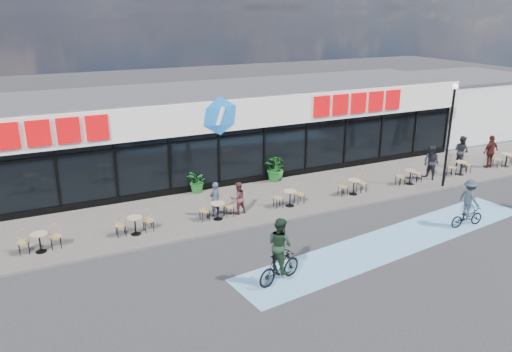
# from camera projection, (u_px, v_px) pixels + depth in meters

# --- Properties ---
(ground) EXTENTS (120.00, 120.00, 0.00)m
(ground) POSITION_uv_depth(u_px,v_px,m) (286.00, 246.00, 19.17)
(ground) COLOR #28282B
(ground) RESTS_ON ground
(sidewalk) EXTENTS (44.00, 5.00, 0.10)m
(sidewalk) POSITION_uv_depth(u_px,v_px,m) (239.00, 205.00, 23.01)
(sidewalk) COLOR #5E5A54
(sidewalk) RESTS_ON ground
(bike_lane) EXTENTS (14.17, 4.13, 0.01)m
(bike_lane) POSITION_uv_depth(u_px,v_px,m) (394.00, 241.00, 19.50)
(bike_lane) COLOR #699EC6
(bike_lane) RESTS_ON ground
(building) EXTENTS (30.60, 6.57, 4.75)m
(building) POSITION_uv_depth(u_px,v_px,m) (199.00, 131.00, 26.92)
(building) COLOR black
(building) RESTS_ON ground
(neighbour_building) EXTENTS (9.20, 7.20, 4.11)m
(neighbour_building) POSITION_uv_depth(u_px,v_px,m) (462.00, 104.00, 36.23)
(neighbour_building) COLOR white
(neighbour_building) RESTS_ON ground
(lamp_post) EXTENTS (0.28, 0.28, 5.18)m
(lamp_post) POSITION_uv_depth(u_px,v_px,m) (450.00, 127.00, 24.29)
(lamp_post) COLOR black
(lamp_post) RESTS_ON sidewalk
(bistro_set_1) EXTENTS (1.54, 0.62, 0.90)m
(bistro_set_1) POSITION_uv_depth(u_px,v_px,m) (39.00, 240.00, 18.40)
(bistro_set_1) COLOR tan
(bistro_set_1) RESTS_ON sidewalk
(bistro_set_2) EXTENTS (1.54, 0.62, 0.90)m
(bistro_set_2) POSITION_uv_depth(u_px,v_px,m) (135.00, 223.00, 19.82)
(bistro_set_2) COLOR tan
(bistro_set_2) RESTS_ON sidewalk
(bistro_set_3) EXTENTS (1.54, 0.62, 0.90)m
(bistro_set_3) POSITION_uv_depth(u_px,v_px,m) (217.00, 209.00, 21.24)
(bistro_set_3) COLOR tan
(bistro_set_3) RESTS_ON sidewalk
(bistro_set_4) EXTENTS (1.54, 0.62, 0.90)m
(bistro_set_4) POSITION_uv_depth(u_px,v_px,m) (289.00, 196.00, 22.66)
(bistro_set_4) COLOR tan
(bistro_set_4) RESTS_ON sidewalk
(bistro_set_5) EXTENTS (1.54, 0.62, 0.90)m
(bistro_set_5) POSITION_uv_depth(u_px,v_px,m) (353.00, 185.00, 24.08)
(bistro_set_5) COLOR tan
(bistro_set_5) RESTS_ON sidewalk
(bistro_set_6) EXTENTS (1.54, 0.62, 0.90)m
(bistro_set_6) POSITION_uv_depth(u_px,v_px,m) (409.00, 175.00, 25.50)
(bistro_set_6) COLOR tan
(bistro_set_6) RESTS_ON sidewalk
(bistro_set_7) EXTENTS (1.54, 0.62, 0.90)m
(bistro_set_7) POSITION_uv_depth(u_px,v_px,m) (460.00, 166.00, 26.92)
(bistro_set_7) COLOR tan
(bistro_set_7) RESTS_ON sidewalk
(bistro_set_8) EXTENTS (1.54, 0.62, 0.90)m
(bistro_set_8) POSITION_uv_depth(u_px,v_px,m) (505.00, 158.00, 28.34)
(bistro_set_8) COLOR tan
(bistro_set_8) RESTS_ON sidewalk
(potted_plant_left) EXTENTS (1.09, 1.19, 1.12)m
(potted_plant_left) POSITION_uv_depth(u_px,v_px,m) (197.00, 182.00, 24.21)
(potted_plant_left) COLOR #1F6E25
(potted_plant_left) RESTS_ON sidewalk
(potted_plant_mid) EXTENTS (1.03, 1.03, 1.33)m
(potted_plant_mid) POSITION_uv_depth(u_px,v_px,m) (277.00, 168.00, 25.94)
(potted_plant_mid) COLOR #1A5C20
(potted_plant_mid) RESTS_ON sidewalk
(potted_plant_right) EXTENTS (1.39, 1.47, 1.30)m
(potted_plant_right) POSITION_uv_depth(u_px,v_px,m) (276.00, 169.00, 25.85)
(potted_plant_right) COLOR #1B5F1F
(potted_plant_right) RESTS_ON sidewalk
(patron_left) EXTENTS (0.65, 0.55, 1.53)m
(patron_left) POSITION_uv_depth(u_px,v_px,m) (215.00, 199.00, 21.45)
(patron_left) COLOR #32374E
(patron_left) RESTS_ON sidewalk
(patron_right) EXTENTS (0.78, 0.64, 1.45)m
(patron_right) POSITION_uv_depth(u_px,v_px,m) (238.00, 198.00, 21.67)
(patron_right) COLOR #562C2F
(patron_right) RESTS_ON sidewalk
(pedestrian_a) EXTENTS (0.82, 0.98, 1.81)m
(pedestrian_a) POSITION_uv_depth(u_px,v_px,m) (431.00, 163.00, 26.01)
(pedestrian_a) COLOR black
(pedestrian_a) RESTS_ON sidewalk
(pedestrian_b) EXTENTS (0.72, 0.90, 1.78)m
(pedestrian_b) POSITION_uv_depth(u_px,v_px,m) (461.00, 151.00, 28.16)
(pedestrian_b) COLOR #22242B
(pedestrian_b) RESTS_ON sidewalk
(pedestrian_c) EXTENTS (1.10, 0.48, 1.86)m
(pedestrian_c) POSITION_uv_depth(u_px,v_px,m) (491.00, 152.00, 27.92)
(pedestrian_c) COLOR #3E1716
(pedestrian_c) RESTS_ON sidewalk
(cyclist_a) EXTENTS (1.60, 1.07, 2.05)m
(cyclist_a) POSITION_uv_depth(u_px,v_px,m) (468.00, 206.00, 20.59)
(cyclist_a) COLOR black
(cyclist_a) RESTS_ON ground
(cyclist_c) EXTENTS (1.88, 1.07, 2.31)m
(cyclist_c) POSITION_uv_depth(u_px,v_px,m) (280.00, 255.00, 16.32)
(cyclist_c) COLOR black
(cyclist_c) RESTS_ON ground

